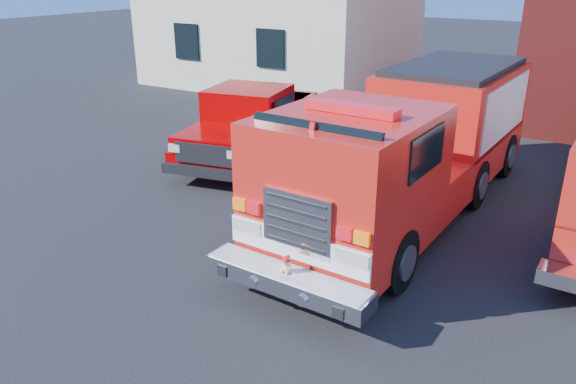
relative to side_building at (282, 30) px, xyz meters
The scene contains 4 objects.
ground 15.96m from the side_building, 55.30° to the right, with size 100.00×100.00×0.00m, color black.
side_building is the anchor object (origin of this frame).
fire_engine 14.89m from the side_building, 47.70° to the right, with size 2.91×9.18×2.80m.
pickup_truck 10.94m from the side_building, 62.08° to the right, with size 3.19×6.08×1.89m.
Camera 1 is at (4.51, -8.55, 4.76)m, focal length 35.00 mm.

